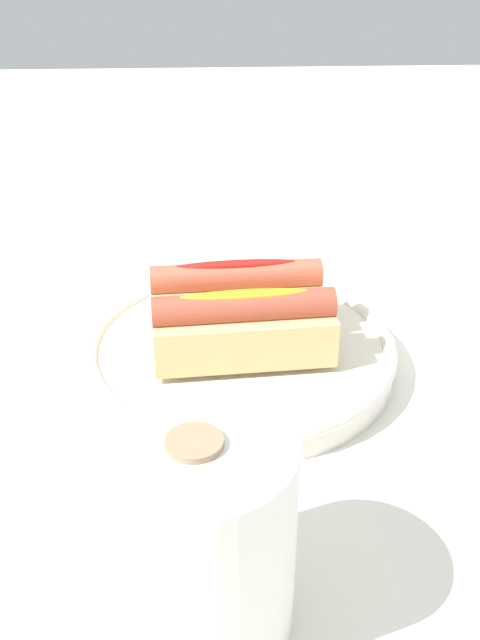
# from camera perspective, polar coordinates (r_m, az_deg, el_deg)

# --- Properties ---
(ground_plane) EXTENTS (2.40, 2.40, 0.00)m
(ground_plane) POSITION_cam_1_polar(r_m,az_deg,el_deg) (0.69, 1.29, -3.72)
(ground_plane) COLOR silver
(serving_bowl) EXTENTS (0.27, 0.27, 0.03)m
(serving_bowl) POSITION_cam_1_polar(r_m,az_deg,el_deg) (0.69, -0.00, -2.39)
(serving_bowl) COLOR silver
(serving_bowl) RESTS_ON ground_plane
(hotdog_front) EXTENTS (0.15, 0.06, 0.06)m
(hotdog_front) POSITION_cam_1_polar(r_m,az_deg,el_deg) (0.69, -0.27, 1.70)
(hotdog_front) COLOR #DBB270
(hotdog_front) RESTS_ON serving_bowl
(hotdog_back) EXTENTS (0.15, 0.06, 0.06)m
(hotdog_back) POSITION_cam_1_polar(r_m,az_deg,el_deg) (0.64, 0.29, -0.62)
(hotdog_back) COLOR #DBB270
(hotdog_back) RESTS_ON serving_bowl
(water_glass) EXTENTS (0.07, 0.07, 0.09)m
(water_glass) POSITION_cam_1_polar(r_m,az_deg,el_deg) (0.76, 16.94, 1.53)
(water_glass) COLOR white
(water_glass) RESTS_ON ground_plane
(paper_towel_roll) EXTENTS (0.11, 0.11, 0.13)m
(paper_towel_roll) POSITION_cam_1_polar(r_m,az_deg,el_deg) (0.45, -3.11, -15.52)
(paper_towel_roll) COLOR white
(paper_towel_roll) RESTS_ON ground_plane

